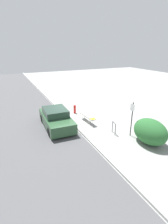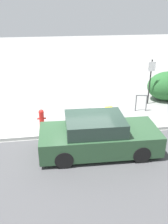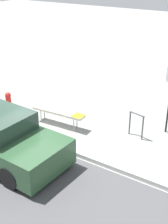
% 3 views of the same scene
% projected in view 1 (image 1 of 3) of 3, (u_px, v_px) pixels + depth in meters
% --- Properties ---
extents(ground_plane, '(60.00, 60.00, 0.00)m').
position_uv_depth(ground_plane, '(71.00, 122.00, 13.69)').
color(ground_plane, gray).
extents(curb, '(60.00, 0.20, 0.13)m').
position_uv_depth(curb, '(71.00, 121.00, 13.66)').
color(curb, '#B7B7B2').
rests_on(curb, ground_plane).
extents(bench, '(1.94, 0.49, 0.56)m').
position_uv_depth(bench, '(87.00, 116.00, 13.53)').
color(bench, '#99999E').
rests_on(bench, ground_plane).
extents(bike_rack, '(0.55, 0.16, 0.83)m').
position_uv_depth(bike_rack, '(114.00, 127.00, 11.70)').
color(bike_rack, '#515156').
rests_on(bike_rack, ground_plane).
extents(sign_post, '(0.36, 0.08, 2.30)m').
position_uv_depth(sign_post, '(132.00, 116.00, 11.13)').
color(sign_post, black).
rests_on(sign_post, ground_plane).
extents(fire_hydrant, '(0.36, 0.22, 0.77)m').
position_uv_depth(fire_hydrant, '(75.00, 109.00, 15.39)').
color(fire_hydrant, red).
rests_on(fire_hydrant, ground_plane).
extents(shrub_hedge, '(2.26, 1.60, 1.53)m').
position_uv_depth(shrub_hedge, '(150.00, 132.00, 10.46)').
color(shrub_hedge, '#28602D').
rests_on(shrub_hedge, ground_plane).
extents(parked_car_near, '(4.15, 1.88, 1.35)m').
position_uv_depth(parked_car_near, '(56.00, 119.00, 12.74)').
color(parked_car_near, black).
rests_on(parked_car_near, ground_plane).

